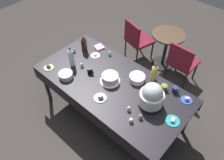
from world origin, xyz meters
name	(u,v)px	position (x,y,z in m)	size (l,w,h in m)	color
ground	(112,113)	(0.00, 0.00, 0.00)	(9.00, 9.00, 0.00)	#383330
potluck_table	(112,85)	(0.00, 0.00, 0.69)	(2.20, 1.10, 0.75)	black
frosted_layer_cake	(110,78)	(-0.04, 0.00, 0.81)	(0.28, 0.28, 0.12)	silver
slow_cooker	(152,96)	(0.61, 0.04, 0.91)	(0.32, 0.32, 0.36)	black
glass_salad_bowl	(66,75)	(-0.56, -0.36, 0.79)	(0.20, 0.20, 0.08)	#B2C6BC
ceramic_snack_bowl	(137,78)	(0.23, 0.26, 0.79)	(0.22, 0.22, 0.09)	silver
dessert_plate_sage	(49,67)	(-0.90, -0.40, 0.76)	(0.15, 0.15, 0.05)	#8CA87F
dessert_plate_white	(95,55)	(-0.58, 0.25, 0.76)	(0.15, 0.15, 0.04)	white
dessert_plate_teal	(173,121)	(0.96, 0.02, 0.76)	(0.17, 0.17, 0.04)	teal
dessert_plate_charcoal	(100,97)	(0.07, -0.31, 0.76)	(0.18, 0.18, 0.06)	#2D2D33
dessert_plate_cobalt	(187,100)	(0.92, 0.41, 0.76)	(0.15, 0.15, 0.05)	#2D4CB2
cupcake_cocoa	(129,109)	(0.47, -0.21, 0.78)	(0.05, 0.05, 0.07)	beige
cupcake_berry	(74,50)	(-0.89, 0.09, 0.78)	(0.05, 0.05, 0.07)	beige
cupcake_lemon	(82,65)	(-0.55, -0.06, 0.78)	(0.05, 0.05, 0.07)	beige
cupcake_rose	(110,53)	(-0.42, 0.41, 0.78)	(0.05, 0.05, 0.07)	beige
cupcake_mint	(131,120)	(0.59, -0.32, 0.78)	(0.05, 0.05, 0.07)	beige
cupcake_vanilla	(141,117)	(0.65, -0.21, 0.78)	(0.05, 0.05, 0.07)	beige
soda_bottle_cola	(84,44)	(-0.80, 0.23, 0.87)	(0.09, 0.09, 0.27)	#33190F
soda_bottle_ginger_ale	(154,72)	(0.38, 0.44, 0.88)	(0.08, 0.08, 0.29)	gold
soda_bottle_water	(71,57)	(-0.68, -0.13, 0.90)	(0.08, 0.08, 0.33)	silver
coffee_mug_black	(90,70)	(-0.37, -0.07, 0.79)	(0.12, 0.08, 0.09)	black
coffee_mug_olive	(164,87)	(0.60, 0.37, 0.79)	(0.12, 0.09, 0.08)	olive
coffee_mug_navy	(175,90)	(0.73, 0.43, 0.79)	(0.11, 0.07, 0.09)	navy
paper_napkin_stack	(99,47)	(-0.67, 0.44, 0.76)	(0.14, 0.14, 0.02)	pink
maroon_chair_left	(137,38)	(-0.57, 1.35, 0.49)	(0.54, 0.54, 0.85)	maroon
maroon_chair_right	(182,61)	(0.40, 1.34, 0.49)	(0.45, 0.45, 0.85)	maroon
round_cafe_table	(167,44)	(-0.05, 1.57, 0.50)	(0.60, 0.60, 0.72)	#473323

